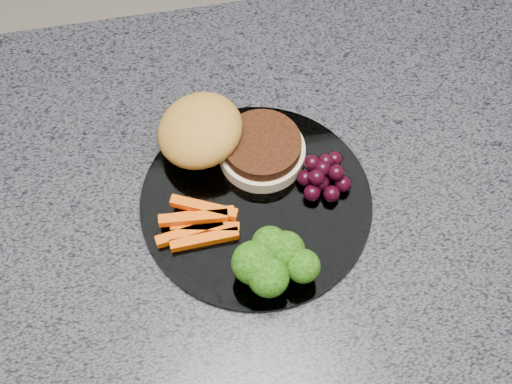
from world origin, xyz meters
TOP-DOWN VIEW (x-y plane):
  - island_cabinet at (0.00, 0.00)m, footprint 1.20×0.60m
  - countertop at (0.00, 0.00)m, footprint 1.20×0.60m
  - plate at (-0.03, -0.01)m, footprint 0.26×0.26m
  - burger at (-0.05, 0.06)m, footprint 0.18×0.14m
  - carrot_sticks at (-0.09, -0.03)m, footprint 0.09×0.06m
  - broccoli at (-0.03, -0.10)m, footprint 0.09×0.08m
  - grape_bunch at (0.05, 0.00)m, footprint 0.06×0.06m

SIDE VIEW (x-z plane):
  - island_cabinet at x=0.00m, z-range 0.00..0.86m
  - countertop at x=0.00m, z-range 0.86..0.90m
  - plate at x=-0.03m, z-range 0.90..0.91m
  - carrot_sticks at x=-0.09m, z-range 0.90..0.92m
  - grape_bunch at x=0.05m, z-range 0.90..0.94m
  - burger at x=-0.05m, z-range 0.90..0.96m
  - broccoli at x=-0.03m, z-range 0.91..0.96m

